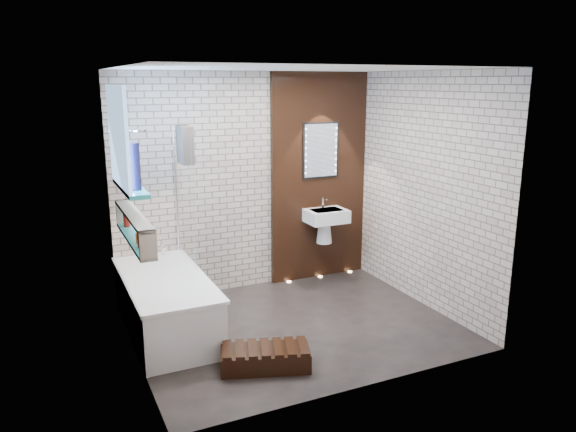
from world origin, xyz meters
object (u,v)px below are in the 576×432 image
bath_screen (185,197)px  led_mirror (321,150)px  washbasin (326,220)px  walnut_step (265,358)px  bathtub (166,304)px

bath_screen → led_mirror: 1.89m
washbasin → walnut_step: bearing=-131.7°
bathtub → bath_screen: 1.14m
bath_screen → walnut_step: 1.98m
led_mirror → washbasin: bearing=-90.0°
bathtub → led_mirror: (2.17, 0.78, 1.36)m
bath_screen → washbasin: (1.82, 0.18, -0.49)m
bathtub → bath_screen: size_ratio=1.24×
bath_screen → led_mirror: size_ratio=2.00×
washbasin → led_mirror: size_ratio=0.83×
bath_screen → washbasin: bath_screen is taller
washbasin → led_mirror: bearing=90.0°
bathtub → led_mirror: bearing=19.8°
walnut_step → bathtub: bearing=119.3°
bathtub → washbasin: (2.17, 0.62, 0.50)m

